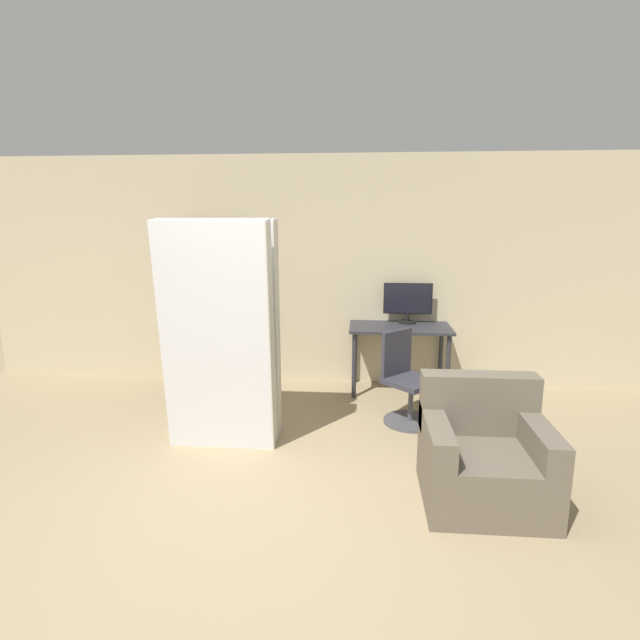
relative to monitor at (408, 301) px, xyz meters
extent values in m
plane|color=#9E8966|center=(-1.18, -2.98, -1.03)|extent=(16.00, 16.00, 0.00)
cube|color=#C6B793|center=(-1.18, 0.15, 0.32)|extent=(8.00, 0.06, 2.70)
cube|color=#2D2D33|center=(-0.09, -0.20, -0.28)|extent=(1.14, 0.64, 0.03)
cylinder|color=#2D2D33|center=(-0.61, -0.46, -0.66)|extent=(0.05, 0.05, 0.74)
cylinder|color=#2D2D33|center=(0.42, -0.46, -0.66)|extent=(0.05, 0.05, 0.74)
cylinder|color=#2D2D33|center=(-0.61, 0.06, -0.66)|extent=(0.05, 0.05, 0.74)
cylinder|color=#2D2D33|center=(0.42, 0.06, -0.66)|extent=(0.05, 0.05, 0.74)
cylinder|color=black|center=(0.00, 0.00, -0.25)|extent=(0.21, 0.21, 0.02)
cylinder|color=black|center=(0.00, 0.00, -0.19)|extent=(0.04, 0.04, 0.10)
cube|color=black|center=(0.00, 0.00, 0.03)|extent=(0.56, 0.02, 0.36)
cube|color=black|center=(0.00, 0.00, 0.03)|extent=(0.54, 0.03, 0.34)
cylinder|color=#4C4C51|center=(-0.04, -1.12, -1.02)|extent=(0.52, 0.52, 0.03)
cylinder|color=#4C4C51|center=(-0.04, -1.12, -0.82)|extent=(0.05, 0.05, 0.37)
cube|color=#33333D|center=(-0.04, -1.12, -0.61)|extent=(0.62, 0.62, 0.05)
cube|color=#33333D|center=(-0.18, -0.98, -0.36)|extent=(0.31, 0.31, 0.45)
cube|color=brown|center=(-2.71, -0.02, -0.07)|extent=(0.02, 0.29, 1.92)
cube|color=brown|center=(-2.08, -0.02, -0.07)|extent=(0.02, 0.29, 1.92)
cube|color=brown|center=(-2.39, 0.11, -0.07)|extent=(0.65, 0.02, 1.92)
cube|color=brown|center=(-2.39, -0.02, -1.02)|extent=(0.61, 0.26, 0.02)
cube|color=brown|center=(-2.39, -0.02, -0.70)|extent=(0.61, 0.26, 0.02)
cube|color=brown|center=(-2.39, -0.02, -0.39)|extent=(0.61, 0.26, 0.02)
cube|color=brown|center=(-2.39, -0.02, -0.07)|extent=(0.61, 0.26, 0.02)
cube|color=brown|center=(-2.39, -0.02, 0.25)|extent=(0.61, 0.26, 0.02)
cube|color=brown|center=(-2.39, -0.02, 0.56)|extent=(0.61, 0.26, 0.02)
cube|color=brown|center=(-2.39, -0.02, 0.88)|extent=(0.61, 0.26, 0.02)
cube|color=red|center=(-2.68, -0.01, -0.88)|extent=(0.03, 0.16, 0.26)
cube|color=#232328|center=(-2.64, -0.03, -0.88)|extent=(0.04, 0.21, 0.26)
cube|color=#232328|center=(-2.60, -0.05, -0.91)|extent=(0.04, 0.15, 0.20)
cube|color=silver|center=(-2.55, -0.05, -0.91)|extent=(0.03, 0.20, 0.20)
cube|color=gold|center=(-2.68, 0.00, -0.59)|extent=(0.03, 0.15, 0.20)
cube|color=#1E4C9E|center=(-2.63, -0.05, -0.58)|extent=(0.04, 0.19, 0.23)
cube|color=#1E4C9E|center=(-2.59, -0.01, -0.59)|extent=(0.04, 0.19, 0.21)
cube|color=#287A38|center=(-2.55, -0.01, -0.59)|extent=(0.04, 0.19, 0.22)
cube|color=brown|center=(-2.51, -0.06, -0.60)|extent=(0.03, 0.18, 0.20)
cube|color=#7A2D84|center=(-2.48, -0.01, -0.58)|extent=(0.03, 0.19, 0.23)
cube|color=brown|center=(-2.45, -0.03, -0.57)|extent=(0.03, 0.19, 0.25)
cube|color=#287A38|center=(-2.42, -0.05, -0.57)|extent=(0.03, 0.17, 0.25)
cube|color=gold|center=(-2.38, -0.03, -0.56)|extent=(0.04, 0.21, 0.27)
cube|color=#7A2D84|center=(-2.67, -0.04, -0.26)|extent=(0.03, 0.15, 0.25)
cube|color=gold|center=(-2.64, -0.07, -0.29)|extent=(0.03, 0.15, 0.19)
cube|color=silver|center=(-2.61, -0.02, -0.26)|extent=(0.02, 0.20, 0.24)
cube|color=gold|center=(-2.57, -0.02, -0.26)|extent=(0.02, 0.20, 0.24)
cube|color=gold|center=(-2.68, -0.02, 0.03)|extent=(0.03, 0.16, 0.19)
cube|color=silver|center=(-2.65, -0.01, 0.03)|extent=(0.02, 0.20, 0.18)
cube|color=#232328|center=(-2.62, -0.04, 0.05)|extent=(0.02, 0.22, 0.23)
cube|color=#287A38|center=(-2.59, 0.00, 0.07)|extent=(0.04, 0.15, 0.26)
cube|color=#287A38|center=(-2.56, -0.04, 0.06)|extent=(0.02, 0.19, 0.25)
cube|color=teal|center=(-2.54, -0.08, 0.03)|extent=(0.02, 0.14, 0.19)
cube|color=gold|center=(-2.51, 0.00, 0.03)|extent=(0.02, 0.19, 0.19)
cube|color=#1E4C9E|center=(-2.47, -0.03, 0.06)|extent=(0.03, 0.15, 0.25)
cube|color=#232328|center=(-2.67, -0.06, 0.35)|extent=(0.03, 0.15, 0.20)
cube|color=brown|center=(-2.64, -0.06, 0.37)|extent=(0.03, 0.17, 0.23)
cube|color=#1E4C9E|center=(-2.60, 0.00, 0.39)|extent=(0.03, 0.16, 0.27)
cube|color=gold|center=(-2.57, -0.01, 0.35)|extent=(0.03, 0.17, 0.19)
cube|color=#287A38|center=(-2.54, -0.04, 0.37)|extent=(0.02, 0.19, 0.23)
cube|color=orange|center=(-2.51, -0.02, 0.38)|extent=(0.02, 0.15, 0.26)
cube|color=gold|center=(-2.47, -0.06, 0.38)|extent=(0.03, 0.15, 0.25)
cube|color=#7A2D84|center=(-2.68, -0.06, 0.70)|extent=(0.03, 0.18, 0.26)
cube|color=teal|center=(-2.63, -0.04, 0.67)|extent=(0.04, 0.19, 0.20)
cube|color=brown|center=(-2.59, -0.05, 0.69)|extent=(0.03, 0.19, 0.23)
cube|color=brown|center=(-2.54, -0.03, 0.70)|extent=(0.04, 0.22, 0.25)
cube|color=orange|center=(-2.50, -0.03, 0.66)|extent=(0.02, 0.14, 0.19)
cube|color=teal|center=(-2.48, -0.03, 0.70)|extent=(0.02, 0.19, 0.26)
cube|color=#287A38|center=(-2.44, 0.00, 0.69)|extent=(0.03, 0.21, 0.23)
cube|color=silver|center=(-1.74, -1.78, -0.04)|extent=(0.93, 0.37, 1.98)
cube|color=beige|center=(-1.28, -1.78, -0.04)|extent=(0.01, 0.38, 1.94)
cube|color=silver|center=(-1.74, -1.50, -0.04)|extent=(0.93, 0.27, 1.97)
cube|color=beige|center=(-1.28, -1.50, -0.04)|extent=(0.01, 0.27, 1.93)
cube|color=#665B4C|center=(0.35, -2.47, -0.83)|extent=(0.85, 0.80, 0.40)
cube|color=#665B4C|center=(0.35, -2.17, -0.41)|extent=(0.85, 0.20, 0.45)
cube|color=#665B4C|center=(0.00, -2.47, -0.53)|extent=(0.16, 0.80, 0.20)
cube|color=#665B4C|center=(0.69, -2.47, -0.53)|extent=(0.16, 0.80, 0.20)
camera|label=1|loc=(-0.54, -5.78, 0.95)|focal=28.00mm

